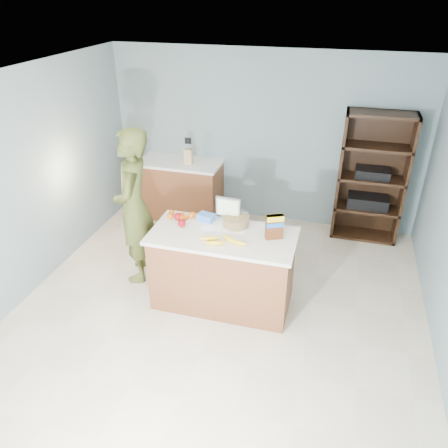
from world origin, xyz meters
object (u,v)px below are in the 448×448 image
(shelving_unit, at_px, (371,179))
(person, at_px, (134,207))
(cereal_box, at_px, (275,225))
(counter_peninsula, at_px, (223,272))
(tv, at_px, (228,208))

(shelving_unit, height_order, person, person)
(person, distance_m, cereal_box, 1.70)
(counter_peninsula, bearing_deg, tv, 94.01)
(counter_peninsula, height_order, cereal_box, cereal_box)
(cereal_box, bearing_deg, counter_peninsula, -173.04)
(counter_peninsula, distance_m, tv, 0.71)
(shelving_unit, bearing_deg, cereal_box, -117.11)
(counter_peninsula, height_order, shelving_unit, shelving_unit)
(shelving_unit, xyz_separation_m, tv, (-1.57, -1.74, 0.19))
(counter_peninsula, xyz_separation_m, shelving_unit, (1.55, 2.05, 0.45))
(counter_peninsula, xyz_separation_m, tv, (-0.02, 0.31, 0.64))
(tv, bearing_deg, cereal_box, -23.54)
(shelving_unit, bearing_deg, person, -146.40)
(tv, bearing_deg, person, -177.42)
(shelving_unit, height_order, tv, shelving_unit)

